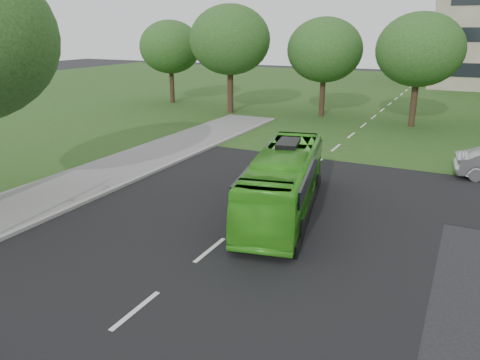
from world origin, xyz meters
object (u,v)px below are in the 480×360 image
(tree_park_b, at_px, (325,50))
(tree_park_f, at_px, (170,47))
(tree_park_a, at_px, (230,40))
(bus, at_px, (284,182))
(tree_park_c, at_px, (420,50))

(tree_park_b, height_order, tree_park_f, tree_park_b)
(tree_park_a, bearing_deg, tree_park_f, 161.74)
(tree_park_a, height_order, bus, tree_park_a)
(tree_park_a, xyz_separation_m, tree_park_c, (15.32, 0.66, -0.55))
(tree_park_a, distance_m, tree_park_b, 8.07)
(tree_park_a, height_order, tree_park_f, tree_park_a)
(tree_park_b, distance_m, tree_park_f, 15.81)
(tree_park_b, bearing_deg, tree_park_a, -165.91)
(tree_park_a, distance_m, tree_park_c, 15.35)
(tree_park_a, xyz_separation_m, tree_park_b, (7.79, 1.96, -0.76))
(tree_park_b, relative_size, bus, 0.88)
(tree_park_a, distance_m, tree_park_f, 8.47)
(tree_park_c, height_order, bus, tree_park_c)
(tree_park_b, bearing_deg, bus, -77.03)
(tree_park_a, bearing_deg, bus, -57.35)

